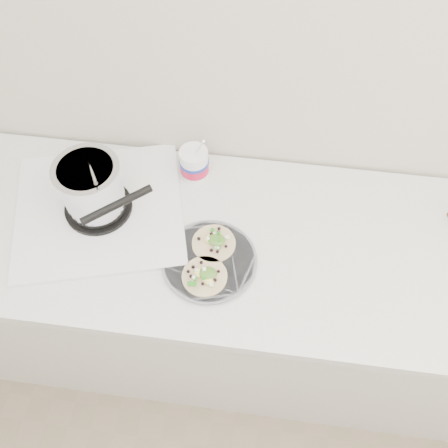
# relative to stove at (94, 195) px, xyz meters

# --- Properties ---
(counter) EXTENTS (2.44, 0.66, 0.90)m
(counter) POSITION_rel_stove_xyz_m (0.49, -0.03, -0.53)
(counter) COLOR silver
(counter) RESTS_ON ground
(stove) EXTENTS (0.62, 0.59, 0.25)m
(stove) POSITION_rel_stove_xyz_m (0.00, 0.00, 0.00)
(stove) COLOR silver
(stove) RESTS_ON counter
(taco_plate) EXTENTS (0.28, 0.28, 0.04)m
(taco_plate) POSITION_rel_stove_xyz_m (0.37, -0.14, -0.06)
(taco_plate) COLOR slate
(taco_plate) RESTS_ON counter
(tub) EXTENTS (0.09, 0.09, 0.21)m
(tub) POSITION_rel_stove_xyz_m (0.27, 0.18, -0.02)
(tub) COLOR white
(tub) RESTS_ON counter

